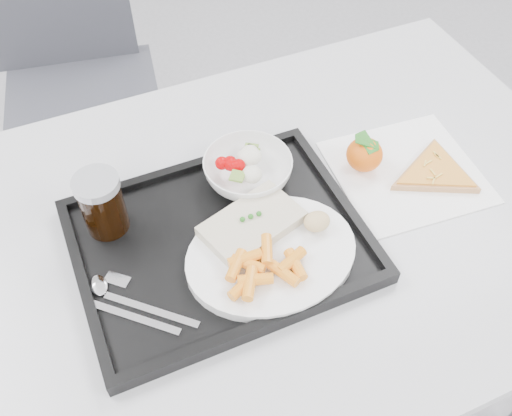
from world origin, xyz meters
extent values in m
cube|color=silver|center=(0.00, 0.30, 0.73)|extent=(1.20, 0.80, 0.03)
cylinder|color=#47474C|center=(0.54, 0.64, 0.36)|extent=(0.04, 0.04, 0.72)
cube|color=#36373E|center=(-0.20, 1.10, 0.45)|extent=(0.49, 0.49, 0.04)
cylinder|color=#47474C|center=(-0.38, 0.92, 0.21)|extent=(0.03, 0.03, 0.43)
cylinder|color=#47474C|center=(-0.02, 0.92, 0.21)|extent=(0.03, 0.03, 0.43)
cylinder|color=#47474C|center=(-0.38, 1.28, 0.21)|extent=(0.03, 0.03, 0.43)
cylinder|color=#47474C|center=(-0.02, 1.28, 0.21)|extent=(0.03, 0.03, 0.43)
cube|color=black|center=(-0.09, 0.28, 0.76)|extent=(0.45, 0.35, 0.01)
cube|color=black|center=(-0.09, 0.45, 0.77)|extent=(0.45, 0.02, 0.01)
cube|color=black|center=(-0.09, 0.11, 0.77)|extent=(0.45, 0.02, 0.01)
cube|color=black|center=(0.12, 0.28, 0.77)|extent=(0.02, 0.32, 0.01)
cube|color=black|center=(-0.31, 0.28, 0.77)|extent=(0.02, 0.32, 0.01)
cylinder|color=white|center=(-0.03, 0.22, 0.77)|extent=(0.27, 0.27, 0.02)
cube|color=beige|center=(-0.04, 0.27, 0.79)|extent=(0.17, 0.14, 0.02)
sphere|color=#236B1C|center=(-0.05, 0.28, 0.81)|extent=(0.01, 0.01, 0.01)
sphere|color=#236B1C|center=(-0.04, 0.28, 0.81)|extent=(0.01, 0.01, 0.01)
sphere|color=#236B1C|center=(-0.03, 0.28, 0.81)|extent=(0.01, 0.01, 0.01)
ellipsoid|color=#E2BF89|center=(0.05, 0.23, 0.80)|extent=(0.04, 0.04, 0.03)
imported|color=white|center=(0.00, 0.38, 0.79)|extent=(0.15, 0.15, 0.05)
cylinder|color=black|center=(-0.25, 0.38, 0.81)|extent=(0.07, 0.07, 0.10)
cylinder|color=#A5A8AD|center=(-0.25, 0.38, 0.87)|extent=(0.07, 0.07, 0.01)
cube|color=silver|center=(-0.26, 0.20, 0.77)|extent=(0.12, 0.11, 0.00)
ellipsoid|color=silver|center=(-0.29, 0.27, 0.77)|extent=(0.05, 0.05, 0.01)
cube|color=silver|center=(-0.23, 0.20, 0.77)|extent=(0.12, 0.11, 0.00)
cube|color=silver|center=(-0.26, 0.27, 0.77)|extent=(0.04, 0.04, 0.00)
cube|color=white|center=(0.27, 0.30, 0.75)|extent=(0.27, 0.26, 0.00)
ellipsoid|color=orange|center=(0.21, 0.34, 0.79)|extent=(0.08, 0.08, 0.06)
cube|color=#236B1C|center=(0.21, 0.34, 0.81)|extent=(0.03, 0.04, 0.02)
cube|color=#236B1C|center=(0.21, 0.34, 0.81)|extent=(0.05, 0.04, 0.02)
cylinder|color=tan|center=(0.31, 0.27, 0.76)|extent=(0.18, 0.18, 0.01)
cylinder|color=#C95610|center=(0.31, 0.27, 0.77)|extent=(0.16, 0.16, 0.00)
cube|color=#EABC47|center=(0.31, 0.25, 0.77)|extent=(0.02, 0.01, 0.00)
cube|color=#EABC47|center=(0.30, 0.27, 0.77)|extent=(0.00, 0.02, 0.00)
cube|color=#EABC47|center=(0.33, 0.30, 0.77)|extent=(0.00, 0.02, 0.00)
cube|color=#EABC47|center=(0.30, 0.29, 0.77)|extent=(0.01, 0.01, 0.00)
cube|color=#EABC47|center=(0.33, 0.30, 0.77)|extent=(0.01, 0.02, 0.00)
cube|color=#EABC47|center=(0.29, 0.25, 0.77)|extent=(0.02, 0.01, 0.00)
cube|color=#EABC47|center=(0.31, 0.29, 0.77)|extent=(0.02, 0.01, 0.00)
cube|color=#EABC47|center=(0.29, 0.25, 0.77)|extent=(0.01, 0.01, 0.00)
cylinder|color=orange|center=(-0.08, 0.21, 0.80)|extent=(0.05, 0.02, 0.02)
cylinder|color=orange|center=(-0.09, 0.17, 0.80)|extent=(0.04, 0.05, 0.02)
cylinder|color=orange|center=(-0.01, 0.18, 0.79)|extent=(0.05, 0.04, 0.02)
cylinder|color=orange|center=(-0.08, 0.20, 0.79)|extent=(0.05, 0.05, 0.02)
cylinder|color=orange|center=(-0.03, 0.17, 0.79)|extent=(0.04, 0.05, 0.02)
cylinder|color=orange|center=(-0.01, 0.18, 0.79)|extent=(0.02, 0.05, 0.02)
cylinder|color=orange|center=(-0.04, 0.21, 0.80)|extent=(0.04, 0.05, 0.02)
cylinder|color=orange|center=(-0.09, 0.20, 0.80)|extent=(0.05, 0.05, 0.02)
cylinder|color=orange|center=(-0.10, 0.17, 0.79)|extent=(0.05, 0.04, 0.02)
cylinder|color=orange|center=(-0.08, 0.17, 0.80)|extent=(0.05, 0.03, 0.02)
sphere|color=#AD0002|center=(-0.04, 0.41, 0.80)|extent=(0.02, 0.02, 0.02)
sphere|color=#AD0002|center=(-0.01, 0.39, 0.80)|extent=(0.02, 0.02, 0.02)
sphere|color=#AD0002|center=(-0.02, 0.39, 0.80)|extent=(0.02, 0.02, 0.02)
sphere|color=#AD0002|center=(-0.02, 0.40, 0.80)|extent=(0.02, 0.02, 0.02)
sphere|color=#AD0002|center=(-0.03, 0.40, 0.80)|extent=(0.02, 0.02, 0.02)
ellipsoid|color=silver|center=(0.02, 0.40, 0.80)|extent=(0.03, 0.03, 0.03)
ellipsoid|color=silver|center=(0.01, 0.40, 0.80)|extent=(0.03, 0.03, 0.03)
ellipsoid|color=silver|center=(0.00, 0.36, 0.80)|extent=(0.03, 0.03, 0.03)
ellipsoid|color=silver|center=(0.02, 0.41, 0.80)|extent=(0.03, 0.03, 0.03)
cube|color=olive|center=(0.02, 0.41, 0.80)|extent=(0.03, 0.03, 0.00)
cube|color=olive|center=(0.02, 0.41, 0.80)|extent=(0.03, 0.03, 0.00)
cube|color=olive|center=(-0.03, 0.36, 0.80)|extent=(0.03, 0.03, 0.00)
camera|label=1|loc=(-0.25, -0.24, 1.50)|focal=40.00mm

